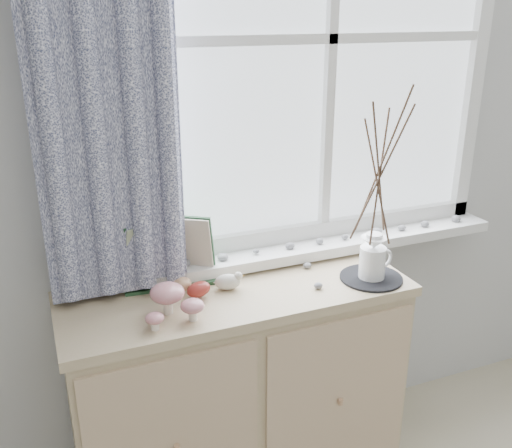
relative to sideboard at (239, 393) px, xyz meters
name	(u,v)px	position (x,y,z in m)	size (l,w,h in m)	color
sideboard	(239,393)	(0.00, 0.00, 0.00)	(1.20, 0.45, 0.85)	tan
botanical_book	(170,254)	(-0.20, 0.10, 0.55)	(0.37, 0.13, 0.25)	#1E4025
toadstool_cluster	(172,299)	(-0.25, -0.09, 0.48)	(0.19, 0.16, 0.10)	white
wooden_eggs	(182,283)	(-0.18, 0.06, 0.46)	(0.14, 0.18, 0.08)	tan
songbird_figurine	(228,281)	(-0.03, 0.02, 0.46)	(0.12, 0.06, 0.06)	white
crocheted_doily	(371,278)	(0.47, -0.10, 0.43)	(0.22, 0.22, 0.01)	black
twig_pitcher	(380,170)	(0.47, -0.10, 0.82)	(0.28, 0.28, 0.70)	white
sideboard_pebbles	(332,275)	(0.35, -0.03, 0.43)	(0.25, 0.19, 0.02)	gray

